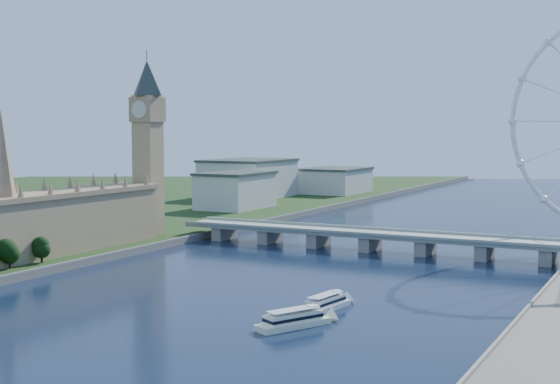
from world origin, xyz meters
The scene contains 6 objects.
parliament_range centered at (-128.00, 170.00, 18.48)m, with size 24.00×200.00×70.00m.
big_ben centered at (-128.00, 278.00, 66.57)m, with size 20.02×20.02×110.00m.
westminster_bridge centered at (0.00, 300.00, 6.63)m, with size 220.00×22.00×9.50m.
city_skyline centered at (39.22, 560.08, 16.96)m, with size 505.00×280.00×32.00m.
tour_boat_near centered at (34.67, 164.43, 0.00)m, with size 6.94×27.28×6.00m, color silver, non-canonical shape.
tour_boat_far centered at (35.40, 137.41, 0.00)m, with size 7.44×29.15×6.43m, color #F0F1CB, non-canonical shape.
Camera 1 is at (145.67, -84.18, 64.02)m, focal length 50.00 mm.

